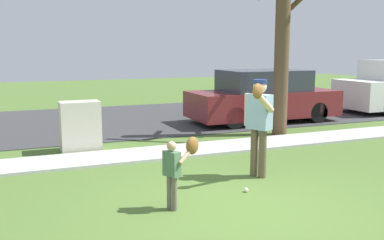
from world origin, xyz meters
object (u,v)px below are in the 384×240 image
(person_child, at_px, (177,163))
(utility_cabinet, at_px, (80,126))
(baseball, at_px, (246,190))
(parked_suv_maroon, at_px, (263,97))
(person_adult, at_px, (259,117))
(street_tree_near, at_px, (283,26))

(person_child, relative_size, utility_cabinet, 0.93)
(person_child, distance_m, baseball, 1.47)
(utility_cabinet, bearing_deg, baseball, -62.69)
(utility_cabinet, bearing_deg, parked_suv_maroon, 17.86)
(person_adult, relative_size, parked_suv_maroon, 0.38)
(person_child, bearing_deg, street_tree_near, 17.16)
(utility_cabinet, distance_m, street_tree_near, 5.76)
(street_tree_near, bearing_deg, person_adult, -128.82)
(utility_cabinet, bearing_deg, person_adult, -51.32)
(person_child, relative_size, street_tree_near, 0.19)
(person_child, distance_m, utility_cabinet, 4.32)
(person_adult, distance_m, person_child, 2.16)
(baseball, distance_m, utility_cabinet, 4.50)
(person_adult, xyz_separation_m, street_tree_near, (2.63, 3.27, 1.78))
(street_tree_near, bearing_deg, parked_suv_maroon, 71.30)
(street_tree_near, xyz_separation_m, parked_suv_maroon, (0.66, 1.95, -2.09))
(person_adult, relative_size, street_tree_near, 0.33)
(baseball, distance_m, parked_suv_maroon, 7.09)
(baseball, distance_m, street_tree_near, 5.83)
(person_adult, bearing_deg, street_tree_near, -154.60)
(parked_suv_maroon, bearing_deg, person_child, 49.93)
(utility_cabinet, distance_m, parked_suv_maroon, 6.25)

